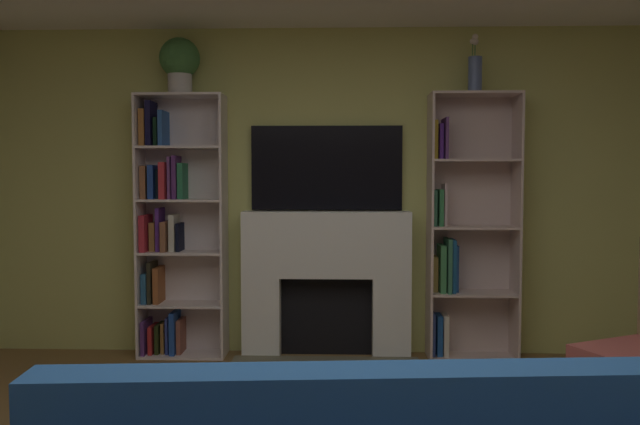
# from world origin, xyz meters

# --- Properties ---
(wall_back_accent) EXTENTS (5.43, 0.06, 2.53)m
(wall_back_accent) POSITION_xyz_m (0.00, 2.77, 1.27)
(wall_back_accent) COLOR #C0C368
(wall_back_accent) RESTS_ON ground_plane
(fireplace) EXTENTS (1.38, 0.53, 1.12)m
(fireplace) POSITION_xyz_m (0.00, 2.62, 0.60)
(fireplace) COLOR white
(fireplace) RESTS_ON ground_plane
(tv) EXTENTS (1.16, 0.06, 0.65)m
(tv) POSITION_xyz_m (0.00, 2.71, 1.45)
(tv) COLOR black
(tv) RESTS_ON fireplace
(bookshelf_left) EXTENTS (0.66, 0.28, 2.01)m
(bookshelf_left) POSITION_xyz_m (-1.18, 2.64, 0.99)
(bookshelf_left) COLOR silver
(bookshelf_left) RESTS_ON ground_plane
(bookshelf_right) EXTENTS (0.66, 0.30, 2.01)m
(bookshelf_right) POSITION_xyz_m (1.04, 2.64, 0.95)
(bookshelf_right) COLOR beige
(bookshelf_right) RESTS_ON ground_plane
(potted_plant) EXTENTS (0.30, 0.30, 0.42)m
(potted_plant) POSITION_xyz_m (-1.11, 2.59, 2.25)
(potted_plant) COLOR beige
(potted_plant) RESTS_ON bookshelf_left
(vase_with_flowers) EXTENTS (0.10, 0.10, 0.44)m
(vase_with_flowers) POSITION_xyz_m (1.11, 2.59, 2.17)
(vase_with_flowers) COLOR #52669B
(vase_with_flowers) RESTS_ON bookshelf_right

